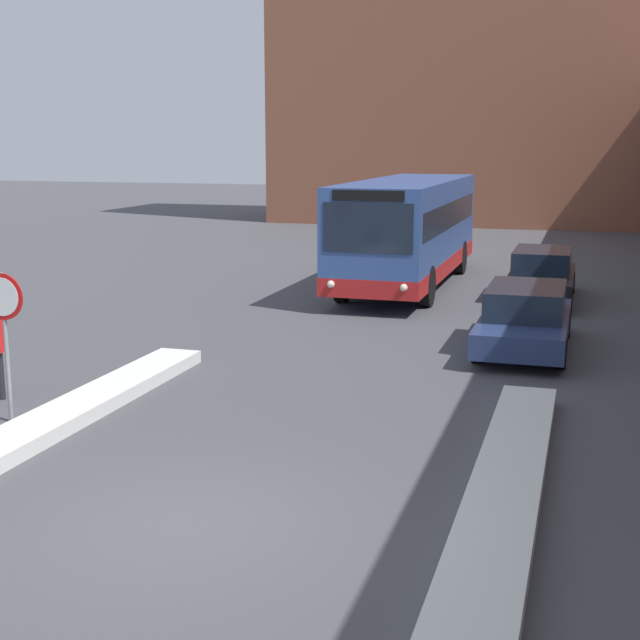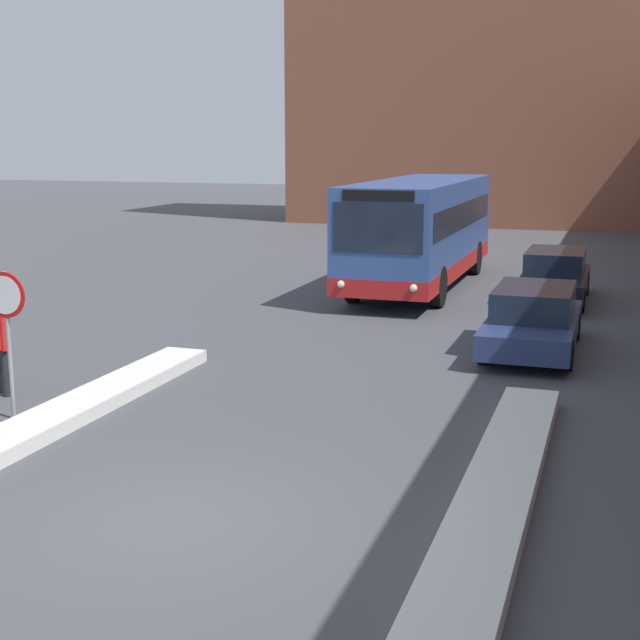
% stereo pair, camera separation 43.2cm
% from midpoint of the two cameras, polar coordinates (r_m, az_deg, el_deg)
% --- Properties ---
extents(ground_plane, '(160.00, 160.00, 0.00)m').
position_cam_midpoint_polar(ground_plane, '(11.11, -9.71, -12.80)').
color(ground_plane, '#47474C').
extents(building_backdrop_far, '(26.00, 8.00, 19.72)m').
position_cam_midpoint_polar(building_backdrop_far, '(51.62, 12.13, 17.09)').
color(building_backdrop_far, brown).
rests_on(building_backdrop_far, ground_plane).
extents(snow_bank_left, '(0.90, 8.80, 0.24)m').
position_cam_midpoint_polar(snow_bank_left, '(15.23, -16.88, -5.90)').
color(snow_bank_left, silver).
rests_on(snow_bank_left, ground_plane).
extents(snow_bank_right, '(0.90, 10.41, 0.27)m').
position_cam_midpoint_polar(snow_bank_right, '(11.19, 10.38, -11.86)').
color(snow_bank_right, silver).
rests_on(snow_bank_right, ground_plane).
extents(city_bus, '(2.74, 10.70, 3.33)m').
position_cam_midpoint_polar(city_bus, '(28.05, 5.21, 5.83)').
color(city_bus, '#335193').
rests_on(city_bus, ground_plane).
extents(parked_car_front, '(1.89, 4.81, 1.41)m').
position_cam_midpoint_polar(parked_car_front, '(20.01, 12.40, 0.14)').
color(parked_car_front, navy).
rests_on(parked_car_front, ground_plane).
extents(parked_car_middle, '(1.83, 4.85, 1.47)m').
position_cam_midpoint_polar(parked_car_middle, '(26.35, 13.54, 2.83)').
color(parked_car_middle, black).
rests_on(parked_car_middle, ground_plane).
extents(stop_sign, '(0.76, 0.08, 2.47)m').
position_cam_midpoint_polar(stop_sign, '(15.18, -20.37, 0.32)').
color(stop_sign, gray).
rests_on(stop_sign, ground_plane).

